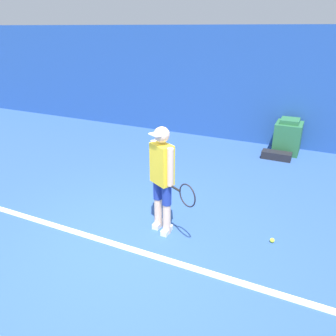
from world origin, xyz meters
The scene contains 7 objects.
ground_plane centered at (0.00, 0.00, 0.00)m, with size 24.00×24.00×0.00m, color #2D5193.
back_wall centered at (0.00, 5.30, 1.47)m, with size 24.00×0.10×2.93m.
court_baseline centered at (0.00, -0.14, 0.01)m, with size 21.60×0.10×0.01m.
tennis_player centered at (0.27, 0.49, 0.91)m, with size 0.87×0.52×1.64m.
tennis_ball centered at (1.84, 0.88, 0.03)m, with size 0.07×0.07×0.07m.
covered_chair centered at (1.55, 4.86, 0.40)m, with size 0.61×0.67×0.85m.
equipment_bag centered at (1.40, 4.28, 0.09)m, with size 0.67×0.28×0.18m.
Camera 1 is at (2.14, -3.32, 2.87)m, focal length 35.00 mm.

